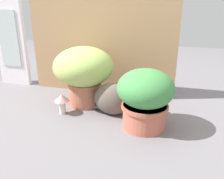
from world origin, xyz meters
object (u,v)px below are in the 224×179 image
(grass_planter, at_px, (84,71))
(mushroom_ornament_pink, at_px, (62,100))
(cat, at_px, (116,97))
(leafy_planter, at_px, (145,97))

(grass_planter, bearing_deg, mushroom_ornament_pink, -116.22)
(grass_planter, bearing_deg, cat, -20.32)
(mushroom_ornament_pink, bearing_deg, grass_planter, 63.78)
(cat, relative_size, mushroom_ornament_pink, 2.68)
(cat, distance_m, mushroom_ornament_pink, 0.37)
(cat, height_order, mushroom_ornament_pink, cat)
(grass_planter, xyz_separation_m, cat, (0.26, -0.10, -0.14))
(grass_planter, distance_m, cat, 0.31)
(mushroom_ornament_pink, bearing_deg, cat, 14.40)
(mushroom_ornament_pink, bearing_deg, leafy_planter, -3.31)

